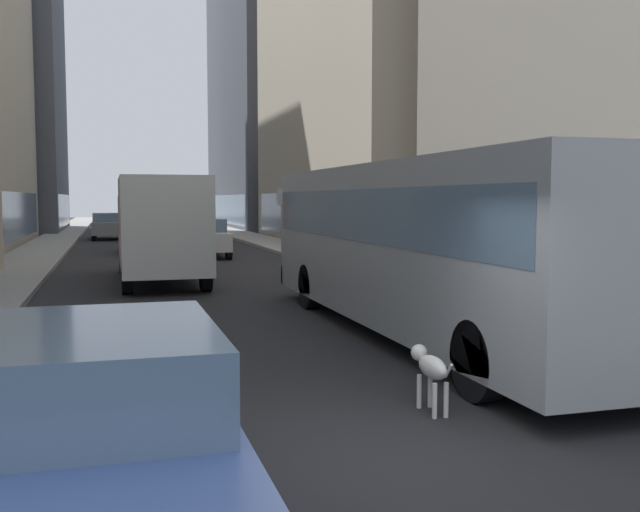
% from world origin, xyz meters
% --- Properties ---
extents(ground_plane, '(120.00, 120.00, 0.00)m').
position_xyz_m(ground_plane, '(0.00, 35.00, 0.00)').
color(ground_plane, '#232326').
extents(sidewalk_left, '(2.40, 110.00, 0.15)m').
position_xyz_m(sidewalk_left, '(-5.70, 35.00, 0.07)').
color(sidewalk_left, gray).
rests_on(sidewalk_left, ground).
extents(sidewalk_right, '(2.40, 110.00, 0.15)m').
position_xyz_m(sidewalk_right, '(5.70, 35.00, 0.07)').
color(sidewalk_right, '#9E9991').
rests_on(sidewalk_right, ground).
extents(building_right_mid, '(9.68, 22.10, 20.75)m').
position_xyz_m(building_right_mid, '(11.90, 30.88, 10.37)').
color(building_right_mid, '#B2A893').
rests_on(building_right_mid, ground).
extents(building_right_far, '(10.21, 21.39, 24.78)m').
position_xyz_m(building_right_far, '(11.90, 55.05, 12.38)').
color(building_right_far, '#4C515B').
rests_on(building_right_far, ground).
extents(transit_bus, '(2.78, 11.53, 3.05)m').
position_xyz_m(transit_bus, '(2.80, 5.59, 1.78)').
color(transit_bus, '#999EA3').
rests_on(transit_bus, ground).
extents(car_grey_wagon, '(1.84, 4.50, 1.62)m').
position_xyz_m(car_grey_wagon, '(-2.80, 39.39, 0.82)').
color(car_grey_wagon, slate).
rests_on(car_grey_wagon, ground).
extents(car_red_coupe, '(1.91, 4.06, 1.62)m').
position_xyz_m(car_red_coupe, '(2.80, 47.24, 0.82)').
color(car_red_coupe, red).
rests_on(car_red_coupe, ground).
extents(car_blue_hatchback, '(1.93, 4.62, 1.62)m').
position_xyz_m(car_blue_hatchback, '(-2.80, -1.22, 0.83)').
color(car_blue_hatchback, '#4C6BB7').
rests_on(car_blue_hatchback, ground).
extents(car_white_van, '(1.75, 4.49, 1.62)m').
position_xyz_m(car_white_van, '(1.20, 24.38, 0.82)').
color(car_white_van, silver).
rests_on(car_white_van, ground).
extents(car_silver_sedan, '(1.82, 4.61, 1.62)m').
position_xyz_m(car_silver_sedan, '(-1.20, 27.59, 0.82)').
color(car_silver_sedan, '#B7BABF').
rests_on(car_silver_sedan, ground).
extents(box_truck, '(2.30, 7.50, 3.05)m').
position_xyz_m(box_truck, '(-1.20, 15.41, 1.67)').
color(box_truck, '#A51919').
rests_on(box_truck, ground).
extents(dalmatian_dog, '(0.22, 0.96, 0.72)m').
position_xyz_m(dalmatian_dog, '(0.93, 1.23, 0.51)').
color(dalmatian_dog, white).
rests_on(dalmatian_dog, ground).
extents(pedestrian_in_coat, '(0.34, 0.34, 1.69)m').
position_xyz_m(pedestrian_in_coat, '(5.85, 4.40, 1.01)').
color(pedestrian_in_coat, '#1E1E2D').
rests_on(pedestrian_in_coat, sidewalk_right).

